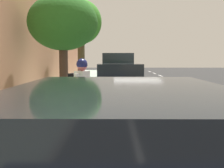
{
  "coord_description": "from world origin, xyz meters",
  "views": [
    {
      "loc": [
        1.21,
        14.74,
        1.72
      ],
      "look_at": [
        1.27,
        8.03,
        1.09
      ],
      "focal_mm": 44.5,
      "sensor_mm": 36.0,
      "label": 1
    }
  ],
  "objects_px": {
    "parked_sedan_silver_nearest": "(115,68)",
    "fire_hydrant": "(100,70)",
    "bicycle_at_curb": "(89,120)",
    "cyclist_with_backpack": "(81,87)",
    "parked_suv_green_second": "(118,70)",
    "parked_sedan_grey_mid": "(119,85)",
    "street_tree_near_cyclist": "(81,23)",
    "street_tree_mid_block": "(63,23)"
  },
  "relations": [
    {
      "from": "parked_sedan_grey_mid",
      "to": "bicycle_at_curb",
      "type": "xyz_separation_m",
      "value": [
        0.72,
        4.16,
        -0.38
      ]
    },
    {
      "from": "bicycle_at_curb",
      "to": "parked_suv_green_second",
      "type": "bearing_deg",
      "value": -94.15
    },
    {
      "from": "parked_sedan_silver_nearest",
      "to": "parked_suv_green_second",
      "type": "xyz_separation_m",
      "value": [
        -0.15,
        11.39,
        0.27
      ]
    },
    {
      "from": "cyclist_with_backpack",
      "to": "fire_hydrant",
      "type": "xyz_separation_m",
      "value": [
        0.67,
        -20.67,
        -0.48
      ]
    },
    {
      "from": "street_tree_near_cyclist",
      "to": "street_tree_mid_block",
      "type": "distance_m",
      "value": 6.52
    },
    {
      "from": "cyclist_with_backpack",
      "to": "fire_hydrant",
      "type": "distance_m",
      "value": 20.68
    },
    {
      "from": "parked_suv_green_second",
      "to": "fire_hydrant",
      "type": "relative_size",
      "value": 5.6
    },
    {
      "from": "parked_sedan_silver_nearest",
      "to": "fire_hydrant",
      "type": "xyz_separation_m",
      "value": [
        1.49,
        0.51,
        -0.19
      ]
    },
    {
      "from": "bicycle_at_curb",
      "to": "cyclist_with_backpack",
      "type": "relative_size",
      "value": 0.86
    },
    {
      "from": "parked_sedan_silver_nearest",
      "to": "parked_suv_green_second",
      "type": "relative_size",
      "value": 0.94
    },
    {
      "from": "street_tree_near_cyclist",
      "to": "parked_sedan_grey_mid",
      "type": "bearing_deg",
      "value": 105.75
    },
    {
      "from": "cyclist_with_backpack",
      "to": "street_tree_mid_block",
      "type": "relative_size",
      "value": 0.4
    },
    {
      "from": "parked_sedan_grey_mid",
      "to": "cyclist_with_backpack",
      "type": "height_order",
      "value": "cyclist_with_backpack"
    },
    {
      "from": "cyclist_with_backpack",
      "to": "street_tree_near_cyclist",
      "type": "relative_size",
      "value": 0.32
    },
    {
      "from": "street_tree_near_cyclist",
      "to": "parked_sedan_silver_nearest",
      "type": "bearing_deg",
      "value": -104.28
    },
    {
      "from": "bicycle_at_curb",
      "to": "fire_hydrant",
      "type": "xyz_separation_m",
      "value": [
        0.9,
        -21.12,
        0.19
      ]
    },
    {
      "from": "parked_suv_green_second",
      "to": "parked_sedan_grey_mid",
      "type": "relative_size",
      "value": 1.05
    },
    {
      "from": "cyclist_with_backpack",
      "to": "parked_suv_green_second",
      "type": "bearing_deg",
      "value": -95.65
    },
    {
      "from": "parked_sedan_grey_mid",
      "to": "fire_hydrant",
      "type": "height_order",
      "value": "parked_sedan_grey_mid"
    },
    {
      "from": "parked_suv_green_second",
      "to": "bicycle_at_curb",
      "type": "xyz_separation_m",
      "value": [
        0.74,
        10.24,
        -0.66
      ]
    },
    {
      "from": "parked_sedan_silver_nearest",
      "to": "street_tree_near_cyclist",
      "type": "bearing_deg",
      "value": 75.72
    },
    {
      "from": "parked_sedan_silver_nearest",
      "to": "bicycle_at_curb",
      "type": "bearing_deg",
      "value": 88.43
    },
    {
      "from": "parked_suv_green_second",
      "to": "bicycle_at_curb",
      "type": "relative_size",
      "value": 3.2
    },
    {
      "from": "cyclist_with_backpack",
      "to": "fire_hydrant",
      "type": "relative_size",
      "value": 2.04
    },
    {
      "from": "parked_sedan_grey_mid",
      "to": "parked_suv_green_second",
      "type": "bearing_deg",
      "value": -90.25
    },
    {
      "from": "cyclist_with_backpack",
      "to": "street_tree_near_cyclist",
      "type": "distance_m",
      "value": 12.67
    },
    {
      "from": "parked_suv_green_second",
      "to": "street_tree_near_cyclist",
      "type": "xyz_separation_m",
      "value": [
        2.43,
        -2.44,
        3.02
      ]
    },
    {
      "from": "parked_sedan_silver_nearest",
      "to": "bicycle_at_curb",
      "type": "relative_size",
      "value": 3.02
    },
    {
      "from": "parked_suv_green_second",
      "to": "parked_sedan_grey_mid",
      "type": "height_order",
      "value": "parked_suv_green_second"
    },
    {
      "from": "bicycle_at_curb",
      "to": "cyclist_with_backpack",
      "type": "xyz_separation_m",
      "value": [
        0.22,
        -0.46,
        0.67
      ]
    },
    {
      "from": "cyclist_with_backpack",
      "to": "street_tree_mid_block",
      "type": "height_order",
      "value": "street_tree_mid_block"
    },
    {
      "from": "bicycle_at_curb",
      "to": "fire_hydrant",
      "type": "bearing_deg",
      "value": -87.57
    },
    {
      "from": "parked_sedan_grey_mid",
      "to": "fire_hydrant",
      "type": "relative_size",
      "value": 5.31
    },
    {
      "from": "parked_suv_green_second",
      "to": "cyclist_with_backpack",
      "type": "height_order",
      "value": "parked_suv_green_second"
    },
    {
      "from": "bicycle_at_curb",
      "to": "fire_hydrant",
      "type": "height_order",
      "value": "fire_hydrant"
    },
    {
      "from": "bicycle_at_curb",
      "to": "fire_hydrant",
      "type": "distance_m",
      "value": 21.14
    },
    {
      "from": "cyclist_with_backpack",
      "to": "bicycle_at_curb",
      "type": "bearing_deg",
      "value": 116.12
    },
    {
      "from": "parked_suv_green_second",
      "to": "cyclist_with_backpack",
      "type": "xyz_separation_m",
      "value": [
        0.97,
        9.78,
        0.02
      ]
    },
    {
      "from": "fire_hydrant",
      "to": "parked_suv_green_second",
      "type": "bearing_deg",
      "value": 98.57
    },
    {
      "from": "parked_suv_green_second",
      "to": "bicycle_at_curb",
      "type": "distance_m",
      "value": 10.29
    },
    {
      "from": "parked_sedan_grey_mid",
      "to": "cyclist_with_backpack",
      "type": "relative_size",
      "value": 2.6
    },
    {
      "from": "parked_sedan_silver_nearest",
      "to": "street_tree_near_cyclist",
      "type": "relative_size",
      "value": 0.82
    }
  ]
}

